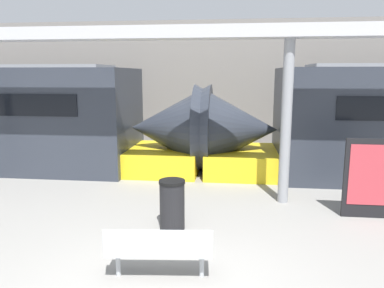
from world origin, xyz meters
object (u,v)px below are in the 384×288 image
at_px(bench_near, 159,248).
at_px(support_column_near, 286,123).
at_px(trash_bin, 172,204).
at_px(poster_board, 374,178).

height_order(bench_near, support_column_near, support_column_near).
relative_size(trash_bin, poster_board, 0.58).
bearing_deg(trash_bin, poster_board, 14.57).
distance_m(bench_near, support_column_near, 4.44).
bearing_deg(bench_near, poster_board, 30.85).
bearing_deg(support_column_near, trash_bin, -141.47).
distance_m(bench_near, poster_board, 4.81).
xyz_separation_m(trash_bin, poster_board, (3.98, 1.04, 0.35)).
height_order(bench_near, trash_bin, trash_bin).
bearing_deg(bench_near, support_column_near, 53.64).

